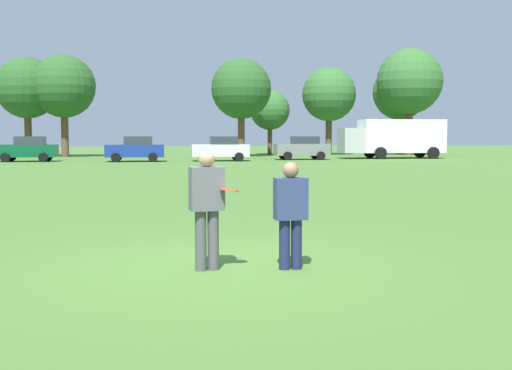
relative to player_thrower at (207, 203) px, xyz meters
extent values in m
plane|color=#47702D|center=(0.24, 0.20, -0.97)|extent=(199.51, 199.51, 0.00)
cylinder|color=#4C4C51|center=(-0.09, -0.01, -0.54)|extent=(0.17, 0.17, 0.87)
cylinder|color=#4C4C51|center=(0.09, 0.01, -0.54)|extent=(0.17, 0.17, 0.87)
cube|color=#595960|center=(0.00, 0.00, 0.21)|extent=(0.51, 0.33, 0.63)
sphere|color=tan|center=(0.00, 0.00, 0.63)|extent=(0.24, 0.24, 0.24)
cylinder|color=#1E234C|center=(1.29, -0.14, -0.61)|extent=(0.16, 0.16, 0.73)
cylinder|color=#1E234C|center=(1.11, -0.14, -0.61)|extent=(0.16, 0.16, 0.73)
cube|color=navy|center=(1.20, -0.14, 0.06)|extent=(0.47, 0.28, 0.60)
sphere|color=#8C664C|center=(1.20, -0.14, 0.47)|extent=(0.23, 0.23, 0.23)
cylinder|color=#E54C33|center=(0.31, -0.17, 0.20)|extent=(0.27, 0.27, 0.08)
cube|color=#D8590C|center=(2.43, 5.46, -0.96)|extent=(0.32, 0.32, 0.03)
cone|color=orange|center=(2.43, 5.46, -0.72)|extent=(0.24, 0.24, 0.45)
cube|color=#0C4C2D|center=(-9.22, 39.55, -0.19)|extent=(4.25, 1.92, 0.90)
cube|color=#2D333D|center=(-8.97, 39.54, 0.53)|extent=(2.05, 1.70, 0.64)
cylinder|color=black|center=(-10.55, 38.59, -0.64)|extent=(0.67, 0.24, 0.66)
cylinder|color=black|center=(-10.50, 40.59, -0.64)|extent=(0.67, 0.24, 0.66)
cylinder|color=black|center=(-7.95, 38.51, -0.64)|extent=(0.67, 0.24, 0.66)
cylinder|color=black|center=(-7.89, 40.51, -0.64)|extent=(0.67, 0.24, 0.66)
cube|color=navy|center=(-1.50, 38.21, -0.19)|extent=(4.25, 1.92, 0.90)
cube|color=#2D333D|center=(-1.25, 38.20, 0.53)|extent=(2.05, 1.70, 0.64)
cylinder|color=black|center=(-2.83, 37.25, -0.64)|extent=(0.67, 0.24, 0.66)
cylinder|color=black|center=(-2.78, 39.24, -0.64)|extent=(0.67, 0.24, 0.66)
cylinder|color=black|center=(-0.23, 37.17, -0.64)|extent=(0.67, 0.24, 0.66)
cylinder|color=black|center=(-0.17, 39.17, -0.64)|extent=(0.67, 0.24, 0.66)
cube|color=silver|center=(4.70, 38.05, -0.19)|extent=(4.25, 1.92, 0.90)
cube|color=#2D333D|center=(4.95, 38.04, 0.53)|extent=(2.05, 1.70, 0.64)
cylinder|color=black|center=(3.37, 37.09, -0.64)|extent=(0.67, 0.24, 0.66)
cylinder|color=black|center=(3.43, 39.09, -0.64)|extent=(0.67, 0.24, 0.66)
cylinder|color=black|center=(5.97, 37.01, -0.64)|extent=(0.67, 0.24, 0.66)
cylinder|color=black|center=(6.03, 39.01, -0.64)|extent=(0.67, 0.24, 0.66)
cube|color=slate|center=(11.31, 39.66, -0.19)|extent=(4.25, 1.92, 0.90)
cube|color=#2D333D|center=(11.56, 39.65, 0.53)|extent=(2.05, 1.70, 0.64)
cylinder|color=black|center=(9.98, 38.69, -0.64)|extent=(0.67, 0.24, 0.66)
cylinder|color=black|center=(10.04, 40.69, -0.64)|extent=(0.67, 0.24, 0.66)
cylinder|color=black|center=(12.59, 38.62, -0.64)|extent=(0.67, 0.24, 0.66)
cylinder|color=black|center=(12.64, 40.62, -0.64)|extent=(0.67, 0.24, 0.66)
cube|color=white|center=(19.99, 40.76, 0.86)|extent=(6.87, 2.70, 2.70)
cube|color=#B2B2B7|center=(15.80, 40.88, 0.51)|extent=(1.87, 2.35, 2.00)
cylinder|color=black|center=(17.74, 39.45, -0.49)|extent=(0.97, 0.31, 0.96)
cylinder|color=black|center=(17.82, 42.19, -0.49)|extent=(0.97, 0.31, 0.96)
cylinder|color=black|center=(22.16, 39.32, -0.49)|extent=(0.97, 0.31, 0.96)
cylinder|color=black|center=(22.24, 42.06, -0.49)|extent=(0.97, 0.31, 0.96)
cylinder|color=brown|center=(-10.87, 50.03, 0.91)|extent=(0.63, 0.63, 3.77)
sphere|color=#285623|center=(-10.87, 50.03, 5.08)|extent=(5.38, 5.38, 5.38)
cylinder|color=brown|center=(-7.66, 49.24, 0.94)|extent=(0.64, 0.64, 3.83)
sphere|color=#285623|center=(-7.66, 49.24, 5.18)|extent=(5.47, 5.47, 5.47)
cylinder|color=brown|center=(7.68, 47.24, 0.89)|extent=(0.62, 0.62, 3.73)
sphere|color=#285623|center=(7.68, 47.24, 5.02)|extent=(5.32, 5.32, 5.32)
cylinder|color=brown|center=(11.28, 52.31, 0.37)|extent=(0.45, 0.45, 2.70)
sphere|color=#33662D|center=(11.28, 52.31, 3.36)|extent=(3.85, 3.85, 3.85)
cylinder|color=brown|center=(16.79, 50.84, 0.84)|extent=(0.60, 0.60, 3.62)
sphere|color=#33662D|center=(16.79, 50.84, 4.85)|extent=(5.18, 5.18, 5.18)
cylinder|color=brown|center=(24.17, 48.96, 1.21)|extent=(0.73, 0.73, 4.37)
sphere|color=#33662D|center=(24.17, 48.96, 6.05)|extent=(6.24, 6.24, 6.24)
cylinder|color=brown|center=(24.47, 51.86, 0.95)|extent=(0.64, 0.64, 3.84)
sphere|color=#33662D|center=(24.47, 51.86, 5.20)|extent=(5.49, 5.49, 5.49)
camera|label=1|loc=(-0.88, -9.10, 0.98)|focal=44.96mm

